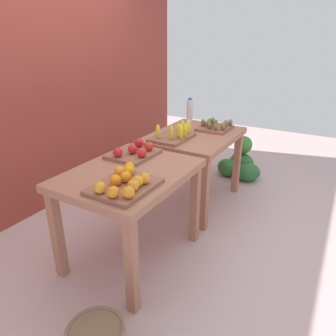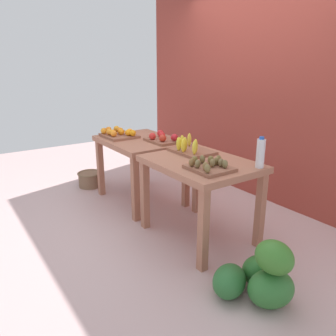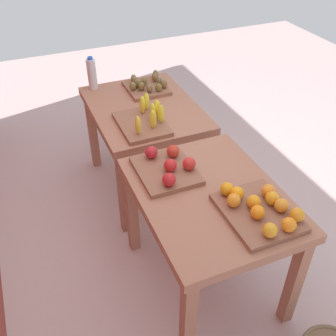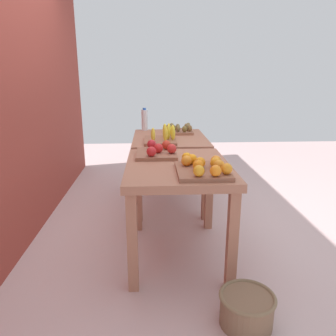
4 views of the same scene
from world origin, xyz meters
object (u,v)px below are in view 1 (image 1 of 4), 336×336
at_px(display_table_right, 194,144).
at_px(apple_bin, 134,152).
at_px(orange_bin, 125,183).
at_px(banana_crate, 174,135).
at_px(watermelon_pile, 240,162).
at_px(kiwi_bin, 215,126).
at_px(water_bottle, 190,110).
at_px(display_table_left, 130,185).

distance_m(display_table_right, apple_bin, 0.87).
bearing_deg(orange_bin, banana_crate, 12.81).
height_order(orange_bin, banana_crate, banana_crate).
relative_size(display_table_right, apple_bin, 2.58).
bearing_deg(apple_bin, watermelon_pile, -12.05).
xyz_separation_m(kiwi_bin, water_bottle, (0.20, 0.40, 0.09)).
bearing_deg(banana_crate, orange_bin, -167.19).
relative_size(display_table_right, orange_bin, 2.34).
height_order(apple_bin, kiwi_bin, apple_bin).
relative_size(display_table_left, apple_bin, 2.58).
distance_m(apple_bin, water_bottle, 1.31).
relative_size(display_table_left, display_table_right, 1.00).
bearing_deg(kiwi_bin, display_table_left, 174.95).
distance_m(banana_crate, watermelon_pile, 1.43).
distance_m(display_table_right, kiwi_bin, 0.32).
bearing_deg(water_bottle, apple_bin, -174.16).
relative_size(apple_bin, banana_crate, 0.91).
height_order(orange_bin, watermelon_pile, orange_bin).
bearing_deg(display_table_right, watermelon_pile, -13.79).
xyz_separation_m(apple_bin, banana_crate, (0.57, -0.06, 0.01)).
height_order(kiwi_bin, watermelon_pile, kiwi_bin).
distance_m(display_table_right, banana_crate, 0.33).
bearing_deg(watermelon_pile, apple_bin, 167.95).
bearing_deg(display_table_right, kiwi_bin, -25.31).
distance_m(orange_bin, banana_crate, 1.13).
bearing_deg(kiwi_bin, display_table_right, 154.69).
distance_m(kiwi_bin, watermelon_pile, 0.96).
bearing_deg(orange_bin, display_table_right, 6.62).
distance_m(display_table_left, apple_bin, 0.35).
xyz_separation_m(display_table_left, banana_crate, (0.85, 0.09, 0.16)).
height_order(display_table_left, watermelon_pile, display_table_left).
bearing_deg(water_bottle, display_table_left, -169.82).
bearing_deg(banana_crate, watermelon_pile, -14.84).
bearing_deg(banana_crate, water_bottle, 14.75).
xyz_separation_m(water_bottle, watermelon_pile, (0.51, -0.52, -0.73)).
bearing_deg(apple_bin, display_table_right, -10.05).
xyz_separation_m(display_table_left, kiwi_bin, (1.38, -0.12, 0.15)).
relative_size(display_table_right, banana_crate, 2.36).
xyz_separation_m(orange_bin, banana_crate, (1.10, 0.25, 0.00)).
height_order(display_table_right, water_bottle, water_bottle).
xyz_separation_m(display_table_right, kiwi_bin, (0.26, -0.12, 0.15)).
xyz_separation_m(display_table_left, water_bottle, (1.58, 0.28, 0.25)).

